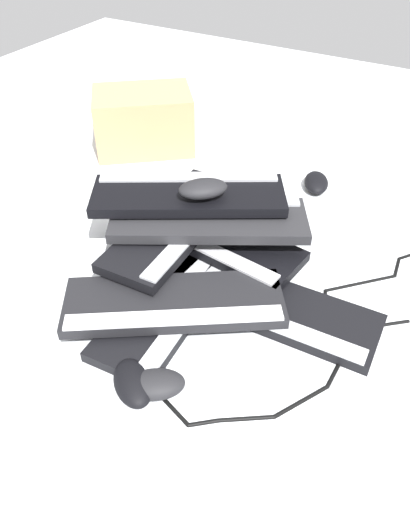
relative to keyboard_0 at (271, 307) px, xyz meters
name	(u,v)px	position (x,y,z in m)	size (l,w,h in m)	color
ground_plane	(225,288)	(-0.12, 0.02, -0.01)	(3.20, 3.20, 0.00)	silver
keyboard_0	(271,307)	(0.00, 0.00, 0.00)	(0.44, 0.16, 0.03)	black
keyboard_1	(196,251)	(-0.23, 0.08, 0.00)	(0.18, 0.45, 0.03)	black
keyboard_2	(174,296)	(-0.19, -0.07, 0.00)	(0.18, 0.45, 0.03)	black
keyboard_3	(211,237)	(-0.21, 0.11, 0.03)	(0.46, 0.21, 0.03)	black
keyboard_4	(177,223)	(-0.28, 0.08, 0.06)	(0.16, 0.44, 0.03)	black
keyboard_5	(209,219)	(-0.21, 0.10, 0.09)	(0.46, 0.34, 0.03)	#232326
keyboard_6	(174,303)	(-0.16, -0.12, 0.03)	(0.45, 0.37, 0.03)	black
keyboard_7	(188,194)	(-0.27, 0.12, 0.12)	(0.46, 0.35, 0.03)	black
mouse_0	(316,183)	(-0.08, 0.50, 0.01)	(0.11, 0.07, 0.04)	black
mouse_1	(154,384)	(-0.10, -0.28, 0.01)	(0.11, 0.07, 0.04)	black
mouse_2	(203,189)	(-0.23, 0.11, 0.16)	(0.11, 0.07, 0.04)	black
mouse_3	(133,383)	(-0.14, -0.30, 0.01)	(0.11, 0.07, 0.04)	black
cable_0	(381,281)	(0.18, 0.20, -0.01)	(0.27, 0.38, 0.01)	black
cable_1	(300,378)	(0.12, -0.13, -0.01)	(0.34, 0.43, 0.01)	black
cardboard_box	(144,121)	(-0.65, 0.47, 0.08)	(0.29, 0.20, 0.18)	tan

